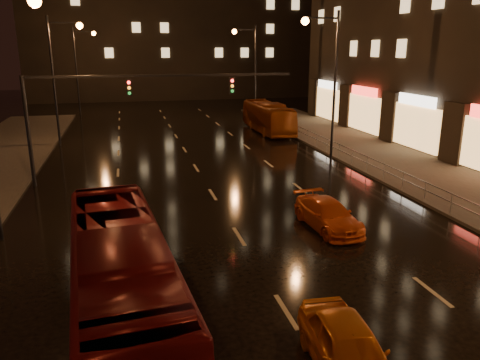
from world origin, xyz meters
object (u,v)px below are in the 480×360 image
object	(u,v)px
taxi_far	(328,215)
bus_red	(122,280)
taxi_near	(348,350)
bus_curb	(268,117)

from	to	relation	value
taxi_far	bus_red	bearing A→B (deg)	-151.02
taxi_near	taxi_far	world-z (taller)	taxi_near
bus_red	bus_curb	distance (m)	32.66
bus_curb	taxi_far	xyz separation A→B (m)	(-4.65, -24.15, -0.77)
bus_curb	taxi_far	world-z (taller)	bus_curb
taxi_near	bus_red	bearing A→B (deg)	151.48
bus_curb	taxi_near	bearing A→B (deg)	-103.61
bus_red	taxi_near	distance (m)	6.23
bus_curb	taxi_near	size ratio (longest dim) A/B	2.49
bus_red	bus_curb	bearing A→B (deg)	60.65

